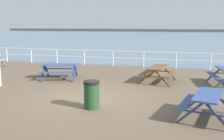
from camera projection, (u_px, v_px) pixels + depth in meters
ground_plane at (89, 100)px, 10.07m from camera, size 30.00×24.00×0.20m
sea_band at (166, 36)px, 60.29m from camera, size 142.00×90.00×0.01m
distant_shoreline at (172, 31)px, 101.23m from camera, size 142.00×6.00×1.80m
seaward_railing at (128, 56)px, 17.30m from camera, size 23.07×0.07×1.08m
picnic_table_near_left at (208, 100)px, 7.74m from camera, size 1.87×2.09×0.80m
picnic_table_near_right at (158, 70)px, 12.71m from camera, size 1.77×2.01×0.80m
picnic_table_far_right at (60, 68)px, 13.47m from camera, size 2.12×1.91×0.80m
litter_bin at (92, 94)px, 8.77m from camera, size 0.55×0.55×0.95m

